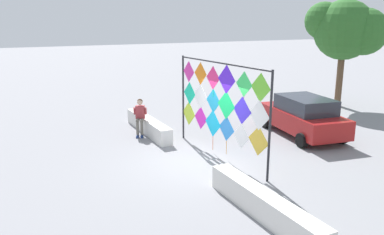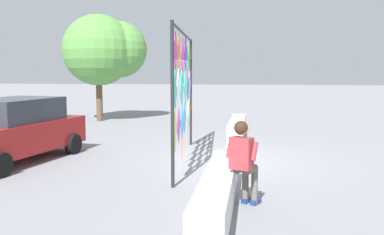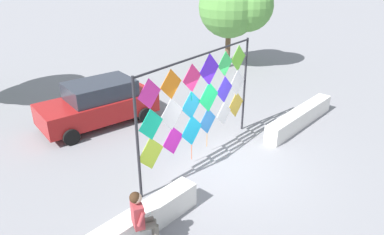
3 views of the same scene
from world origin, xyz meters
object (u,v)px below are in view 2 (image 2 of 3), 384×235
(kite_display_rack, at_px, (184,84))
(tree_broadleaf, at_px, (103,50))
(parked_car, at_px, (12,130))
(seated_vendor, at_px, (244,157))

(kite_display_rack, distance_m, tree_broadleaf, 9.83)
(kite_display_rack, relative_size, tree_broadleaf, 1.04)
(kite_display_rack, bearing_deg, parked_car, 99.08)
(kite_display_rack, distance_m, parked_car, 4.39)
(seated_vendor, relative_size, tree_broadleaf, 0.31)
(kite_display_rack, relative_size, parked_car, 1.16)
(seated_vendor, xyz_separation_m, tree_broadleaf, (11.85, 6.62, 2.31))
(kite_display_rack, height_order, tree_broadleaf, tree_broadleaf)
(seated_vendor, bearing_deg, kite_display_rack, 23.99)
(seated_vendor, distance_m, tree_broadleaf, 13.77)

